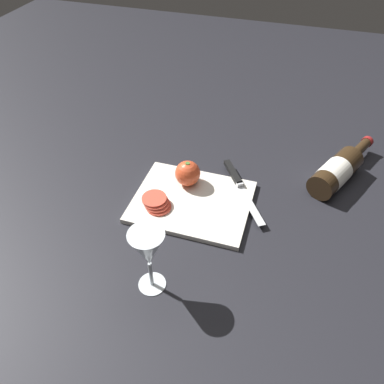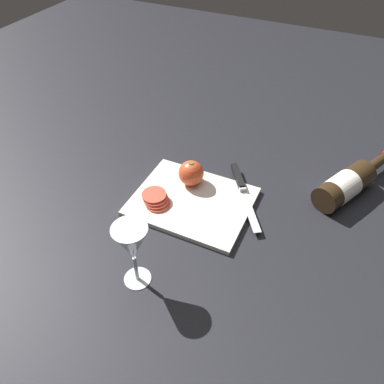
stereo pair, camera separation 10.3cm
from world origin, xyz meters
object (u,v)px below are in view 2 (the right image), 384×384
object	(u,v)px
wine_bottle	(347,184)
tomato_slice_stack_near	(156,199)
whole_tomato	(191,173)
wine_glass	(132,246)
knife	(240,183)

from	to	relation	value
wine_bottle	tomato_slice_stack_near	distance (m)	0.54
whole_tomato	wine_bottle	bearing A→B (deg)	20.61
wine_bottle	tomato_slice_stack_near	world-z (taller)	wine_bottle
wine_glass	whole_tomato	xyz separation A→B (m)	(-0.02, 0.35, -0.07)
wine_glass	knife	bearing A→B (deg)	74.53
wine_glass	knife	world-z (taller)	wine_glass
wine_glass	whole_tomato	size ratio (longest dim) A/B	2.37
tomato_slice_stack_near	wine_bottle	bearing A→B (deg)	30.23
wine_bottle	wine_glass	distance (m)	0.64
whole_tomato	knife	bearing A→B (deg)	21.65
wine_bottle	wine_glass	bearing A→B (deg)	-127.97
knife	tomato_slice_stack_near	xyz separation A→B (m)	(-0.19, -0.17, 0.01)
whole_tomato	tomato_slice_stack_near	world-z (taller)	whole_tomato
wine_glass	wine_bottle	bearing A→B (deg)	52.03
wine_bottle	wine_glass	xyz separation A→B (m)	(-0.39, -0.50, 0.08)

